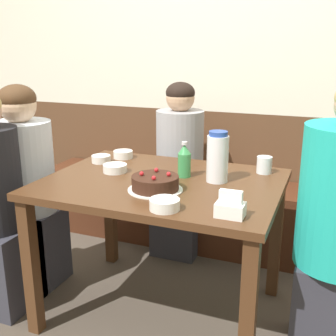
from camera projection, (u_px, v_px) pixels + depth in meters
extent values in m
plane|color=#4C4238|center=(163.00, 310.00, 2.24)|extent=(12.00, 12.00, 0.00)
cube|color=brown|center=(218.00, 174.00, 3.05)|extent=(4.80, 0.04, 0.92)
cube|color=#472314|center=(208.00, 213.00, 2.92)|extent=(2.43, 0.38, 0.47)
cube|color=#4C2D19|center=(162.00, 184.00, 2.05)|extent=(1.13, 0.86, 0.03)
cube|color=#4C2D19|center=(31.00, 267.00, 1.99)|extent=(0.06, 0.06, 0.69)
cube|color=#4C2D19|center=(248.00, 318.00, 1.62)|extent=(0.06, 0.06, 0.69)
cube|color=#4C2D19|center=(110.00, 211.00, 2.67)|extent=(0.06, 0.06, 0.69)
cube|color=#4C2D19|center=(276.00, 237.00, 2.30)|extent=(0.06, 0.06, 0.69)
cylinder|color=white|center=(155.00, 190.00, 1.90)|extent=(0.25, 0.25, 0.01)
cylinder|color=#381E14|center=(155.00, 183.00, 1.89)|extent=(0.21, 0.21, 0.06)
sphere|color=red|center=(156.00, 170.00, 1.94)|extent=(0.02, 0.02, 0.02)
sphere|color=red|center=(142.00, 174.00, 1.88)|extent=(0.02, 0.02, 0.02)
sphere|color=red|center=(154.00, 178.00, 1.82)|extent=(0.02, 0.02, 0.02)
sphere|color=red|center=(169.00, 174.00, 1.87)|extent=(0.02, 0.02, 0.02)
cylinder|color=white|center=(217.00, 159.00, 2.00)|extent=(0.10, 0.10, 0.22)
cylinder|color=#28479E|center=(218.00, 134.00, 1.96)|extent=(0.09, 0.09, 0.02)
cylinder|color=#388E4C|center=(184.00, 165.00, 2.08)|extent=(0.07, 0.07, 0.12)
cone|color=#388E4C|center=(184.00, 149.00, 2.06)|extent=(0.07, 0.07, 0.05)
cylinder|color=silver|center=(185.00, 143.00, 2.05)|extent=(0.03, 0.03, 0.01)
cube|color=white|center=(230.00, 210.00, 1.60)|extent=(0.11, 0.08, 0.05)
cube|color=white|center=(231.00, 197.00, 1.59)|extent=(0.09, 0.03, 0.05)
cylinder|color=white|center=(123.00, 154.00, 2.44)|extent=(0.11, 0.11, 0.04)
cylinder|color=white|center=(115.00, 168.00, 2.17)|extent=(0.12, 0.12, 0.04)
cylinder|color=white|center=(165.00, 204.00, 1.67)|extent=(0.12, 0.12, 0.04)
cylinder|color=white|center=(101.00, 159.00, 2.35)|extent=(0.10, 0.10, 0.04)
cylinder|color=silver|center=(264.00, 165.00, 2.15)|extent=(0.08, 0.08, 0.09)
cube|color=#33333D|center=(332.00, 307.00, 1.89)|extent=(0.34, 0.30, 0.45)
cube|color=#33333D|center=(1.00, 266.00, 2.24)|extent=(0.34, 0.30, 0.45)
cube|color=#33333D|center=(179.00, 219.00, 2.86)|extent=(0.30, 0.34, 0.45)
cylinder|color=#99999E|center=(180.00, 150.00, 2.72)|extent=(0.31, 0.31, 0.51)
sphere|color=tan|center=(180.00, 98.00, 2.63)|extent=(0.18, 0.18, 0.18)
ellipsoid|color=black|center=(180.00, 93.00, 2.62)|extent=(0.18, 0.18, 0.13)
cube|color=#33333D|center=(32.00, 246.00, 2.46)|extent=(0.34, 0.30, 0.45)
cylinder|color=silver|center=(24.00, 168.00, 2.33)|extent=(0.33, 0.33, 0.51)
sphere|color=beige|center=(17.00, 105.00, 2.23)|extent=(0.20, 0.20, 0.20)
ellipsoid|color=#4C331E|center=(17.00, 98.00, 2.22)|extent=(0.20, 0.20, 0.15)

